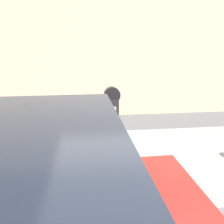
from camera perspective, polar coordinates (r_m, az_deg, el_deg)
sidewalk at (r=4.35m, az=6.00°, el=-12.10°), size 24.00×2.80×0.10m
building_facade at (r=7.06m, az=0.61°, el=21.07°), size 24.00×0.30×5.41m
parking_meter at (r=2.87m, az=0.00°, el=-3.19°), size 0.20×0.13×1.55m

